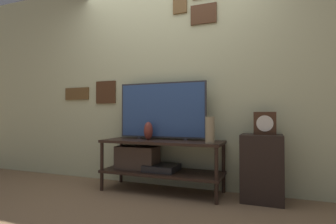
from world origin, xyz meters
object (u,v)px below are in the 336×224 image
Objects in this scene: television at (162,110)px; vase_tall_ceramic at (210,130)px; mantel_clock at (265,123)px; vase_urn_stoneware at (148,131)px.

vase_tall_ceramic is at bearing -21.16° from television.
vase_urn_stoneware is at bearing -176.66° from mantel_clock.
television is at bearing 178.33° from mantel_clock.
television reaches higher than vase_tall_ceramic.
mantel_clock is (1.27, 0.07, 0.10)m from vase_urn_stoneware.
vase_urn_stoneware is at bearing -139.28° from television.
television reaches higher than mantel_clock.
vase_urn_stoneware is at bearing 169.82° from vase_tall_ceramic.
television is 0.29m from vase_urn_stoneware.
television is 0.71m from vase_tall_ceramic.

